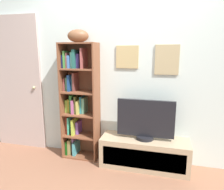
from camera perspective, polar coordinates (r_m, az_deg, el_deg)
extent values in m
cube|color=silver|center=(2.84, 3.14, 7.23)|extent=(4.80, 0.06, 2.53)
cube|color=tan|center=(2.78, 4.18, 10.26)|extent=(0.29, 0.02, 0.29)
cube|color=slate|center=(2.77, 4.17, 10.26)|extent=(0.24, 0.01, 0.24)
cube|color=tan|center=(2.73, 14.69, 9.24)|extent=(0.29, 0.02, 0.37)
cube|color=#9E99AA|center=(2.73, 14.69, 9.24)|extent=(0.24, 0.01, 0.32)
cube|color=brown|center=(3.03, -12.75, -1.70)|extent=(0.02, 0.27, 1.60)
cube|color=brown|center=(2.84, -4.16, -2.30)|extent=(0.02, 0.27, 1.60)
cube|color=brown|center=(3.04, -7.64, -1.43)|extent=(0.50, 0.01, 1.60)
cube|color=brown|center=(3.21, -8.14, -15.85)|extent=(0.46, 0.26, 0.02)
cube|color=brown|center=(3.08, -8.31, -10.69)|extent=(0.46, 0.26, 0.02)
cube|color=brown|center=(2.97, -8.49, -5.11)|extent=(0.46, 0.26, 0.02)
cube|color=brown|center=(2.89, -8.68, 0.81)|extent=(0.46, 0.26, 0.02)
cube|color=brown|center=(2.85, -8.88, 6.99)|extent=(0.46, 0.26, 0.02)
cube|color=brown|center=(2.84, -9.10, 13.68)|extent=(0.46, 0.26, 0.02)
cube|color=#135514|center=(3.26, -11.58, -13.34)|extent=(0.02, 0.21, 0.20)
cube|color=olive|center=(3.24, -10.92, -13.27)|extent=(0.04, 0.20, 0.22)
cube|color=#AB76B6|center=(3.23, -10.10, -12.90)|extent=(0.02, 0.15, 0.26)
cube|color=teal|center=(3.21, -9.66, -13.76)|extent=(0.04, 0.21, 0.19)
cube|color=brown|center=(3.14, -11.59, -7.68)|extent=(0.03, 0.17, 0.25)
cube|color=#42C49F|center=(3.12, -11.10, -7.86)|extent=(0.02, 0.19, 0.24)
cube|color=navy|center=(3.13, -10.37, -8.05)|extent=(0.03, 0.15, 0.22)
cube|color=#AFCA40|center=(3.08, -9.99, -8.21)|extent=(0.03, 0.22, 0.23)
cube|color=purple|center=(3.10, -9.02, -8.55)|extent=(0.04, 0.15, 0.18)
cube|color=#77A238|center=(3.07, -11.70, -2.76)|extent=(0.04, 0.16, 0.18)
cube|color=olive|center=(3.05, -11.13, -2.68)|extent=(0.02, 0.16, 0.19)
cube|color=#2F8434|center=(3.02, -10.56, -2.21)|extent=(0.04, 0.17, 0.25)
cube|color=#B4598E|center=(2.99, -9.99, -2.92)|extent=(0.03, 0.21, 0.19)
cube|color=#4C5625|center=(2.98, -9.36, -2.45)|extent=(0.03, 0.19, 0.24)
cube|color=#BFB757|center=(2.97, -8.74, -3.04)|extent=(0.03, 0.20, 0.19)
cube|color=teal|center=(2.97, -8.04, -2.55)|extent=(0.02, 0.16, 0.23)
cube|color=#66A686|center=(2.96, -7.41, -2.74)|extent=(0.04, 0.15, 0.22)
cube|color=brown|center=(3.00, -12.23, 2.92)|extent=(0.02, 0.18, 0.17)
cube|color=#4A865C|center=(2.99, -11.61, 3.01)|extent=(0.03, 0.16, 0.18)
cube|color=navy|center=(2.96, -11.06, 3.31)|extent=(0.03, 0.20, 0.22)
cube|color=#3D6A6C|center=(2.97, -10.26, 3.26)|extent=(0.03, 0.14, 0.21)
cube|color=brown|center=(2.94, -9.85, 3.58)|extent=(0.03, 0.17, 0.25)
cube|color=navy|center=(2.96, -12.56, 8.87)|extent=(0.02, 0.19, 0.17)
cube|color=#479141|center=(2.94, -12.15, 9.40)|extent=(0.03, 0.20, 0.22)
cube|color=#A55C59|center=(2.94, -11.55, 9.18)|extent=(0.02, 0.19, 0.20)
cube|color=#457AC3|center=(2.92, -11.02, 8.87)|extent=(0.03, 0.20, 0.17)
cube|color=#5CA793|center=(2.91, -10.28, 9.29)|extent=(0.03, 0.18, 0.21)
cube|color=#235F57|center=(2.88, -9.65, 9.63)|extent=(0.04, 0.21, 0.24)
cube|color=navy|center=(2.88, -8.71, 9.12)|extent=(0.04, 0.18, 0.19)
cube|color=#2C204C|center=(2.88, -7.96, 9.53)|extent=(0.02, 0.14, 0.23)
cube|color=#A5504C|center=(2.84, -7.65, 9.84)|extent=(0.02, 0.21, 0.26)
ellipsoid|color=brown|center=(2.85, -9.16, 15.53)|extent=(0.31, 0.26, 0.16)
cube|color=tan|center=(2.88, 8.76, -15.20)|extent=(1.13, 0.38, 0.39)
cube|color=#7C6A53|center=(2.72, 8.34, -16.94)|extent=(1.02, 0.01, 0.25)
cylinder|color=black|center=(2.79, 8.90, -11.29)|extent=(0.22, 0.22, 0.04)
cube|color=black|center=(2.70, 9.08, -6.26)|extent=(0.72, 0.04, 0.47)
cube|color=white|center=(2.68, 9.05, -6.35)|extent=(0.68, 0.01, 0.43)
cube|color=#B69F98|center=(3.54, -24.31, 2.82)|extent=(0.83, 0.04, 2.01)
cube|color=gray|center=(3.49, -25.04, 9.28)|extent=(0.53, 0.01, 0.72)
cube|color=gray|center=(3.61, -23.87, -4.14)|extent=(0.53, 0.01, 0.72)
sphere|color=tan|center=(3.32, -20.47, 1.89)|extent=(0.04, 0.04, 0.04)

